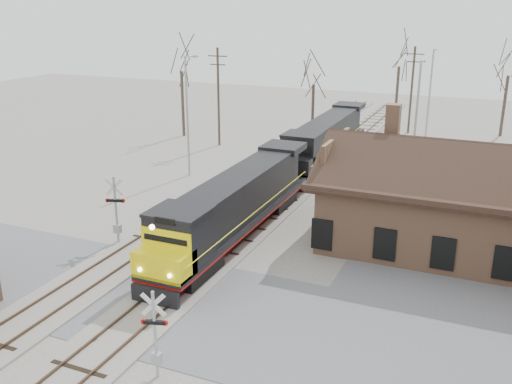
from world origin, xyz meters
TOP-DOWN VIEW (x-y plane):
  - ground at (0.00, 0.00)m, footprint 140.00×140.00m
  - road at (0.00, 0.00)m, footprint 60.00×9.00m
  - track_main at (0.00, 15.00)m, footprint 3.40×90.00m
  - track_siding at (-4.50, 15.00)m, footprint 3.40×90.00m
  - depot at (11.99, 12.00)m, footprint 15.20×9.31m
  - locomotive_lead at (0.00, 8.01)m, footprint 2.73×18.28m
  - locomotive_trailing at (0.00, 26.57)m, footprint 2.73×18.28m
  - crossbuck_near at (3.00, -5.05)m, footprint 1.02×0.38m
  - crossbuck_far at (-6.07, 4.88)m, footprint 1.14×0.45m
  - streetlight_a at (-9.17, 18.96)m, footprint 0.25×2.04m
  - streetlight_b at (8.04, 23.53)m, footprint 0.25×2.04m
  - streetlight_c at (7.28, 37.76)m, footprint 0.25×2.04m
  - utility_pole_a at (-11.60, 29.15)m, footprint 2.00×0.24m
  - utility_pole_b at (4.85, 42.37)m, footprint 2.00×0.24m
  - tree_a at (-17.07, 31.54)m, footprint 4.55×4.55m
  - tree_b at (-4.31, 36.60)m, footprint 3.66×3.66m
  - tree_c at (2.76, 45.82)m, footprint 4.50×4.50m
  - tree_d at (14.16, 44.78)m, footprint 4.26×4.26m

SIDE VIEW (x-z plane):
  - ground at x=0.00m, z-range 0.00..0.00m
  - road at x=0.00m, z-range 0.00..0.03m
  - track_main at x=0.00m, z-range -0.05..0.19m
  - track_siding at x=-4.50m, z-range -0.05..0.19m
  - crossbuck_near at x=3.00m, z-range -0.09..3.56m
  - crossbuck_far at x=-6.07m, z-range -0.13..4.01m
  - locomotive_trailing at x=0.00m, z-range 0.21..4.05m
  - locomotive_lead at x=0.00m, z-range 0.10..4.16m
  - depot at x=11.99m, z-range -1.54..6.36m
  - utility_pole_b at x=4.85m, z-range 0.22..9.46m
  - utility_pole_a at x=-11.60m, z-range 0.22..9.75m
  - streetlight_c at x=7.28m, z-range 0.54..9.92m
  - streetlight_b at x=8.04m, z-range 0.54..10.10m
  - streetlight_a at x=-9.17m, z-range 0.54..10.20m
  - tree_b at x=-4.31m, z-range 1.89..10.86m
  - tree_d at x=14.16m, z-range 2.21..12.64m
  - tree_c at x=2.76m, z-range 2.34..13.36m
  - tree_a at x=-17.07m, z-range 2.36..13.50m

